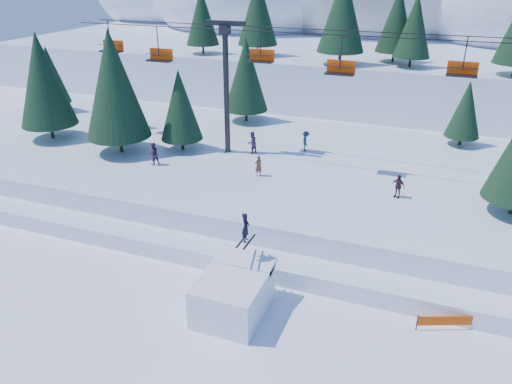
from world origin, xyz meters
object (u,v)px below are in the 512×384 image
(chairlift, at_px, (350,77))
(banner_near, at_px, (445,321))
(jump_kicker, at_px, (234,293))
(banner_far, at_px, (500,319))

(chairlift, height_order, banner_near, chairlift)
(jump_kicker, relative_size, banner_near, 1.92)
(jump_kicker, xyz_separation_m, chairlift, (2.24, 15.98, 8.12))
(jump_kicker, distance_m, banner_far, 13.38)
(jump_kicker, relative_size, chairlift, 0.11)
(chairlift, xyz_separation_m, banner_far, (10.64, -12.42, -8.78))
(banner_far, bearing_deg, jump_kicker, -164.58)
(chairlift, bearing_deg, banner_near, -59.04)
(jump_kicker, distance_m, banner_near, 10.67)
(jump_kicker, bearing_deg, banner_far, 15.42)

